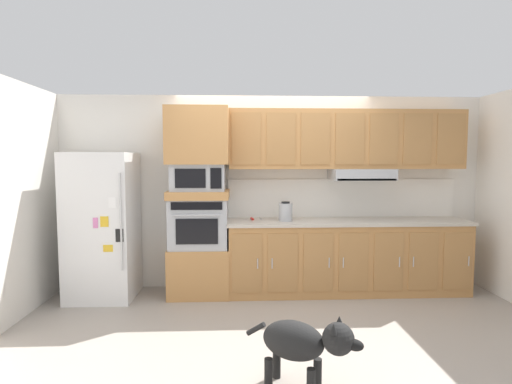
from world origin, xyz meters
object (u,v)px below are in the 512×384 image
refrigerator (102,226)px  built_in_oven (199,223)px  dog (304,342)px  screwdriver (253,219)px  electric_kettle (286,212)px  microwave (199,177)px

refrigerator → built_in_oven: (1.16, 0.07, 0.02)m
refrigerator → dog: size_ratio=2.17×
built_in_oven → screwdriver: (0.67, 0.06, 0.03)m
built_in_oven → dog: bearing=-66.3°
built_in_oven → refrigerator: bearing=-176.7°
refrigerator → dog: (2.11, -2.10, -0.52)m
electric_kettle → dog: (-0.12, -2.12, -0.67)m
microwave → dog: microwave is taller
microwave → electric_kettle: (1.07, -0.05, -0.43)m
refrigerator → electric_kettle: bearing=0.5°
electric_kettle → built_in_oven: bearing=177.5°
built_in_oven → dog: size_ratio=0.86×
microwave → dog: size_ratio=0.79×
built_in_oven → dog: 2.42m
microwave → electric_kettle: 1.15m
screwdriver → dog: 2.32m
screwdriver → built_in_oven: bearing=-174.6°
refrigerator → microwave: bearing=3.3°
screwdriver → electric_kettle: (0.40, -0.11, 0.10)m
built_in_oven → electric_kettle: bearing=-2.5°
refrigerator → screwdriver: (1.83, 0.13, 0.05)m
microwave → electric_kettle: microwave is taller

